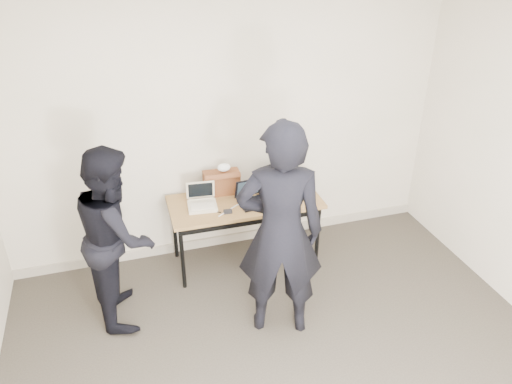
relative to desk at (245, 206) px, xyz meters
name	(u,v)px	position (x,y,z in m)	size (l,w,h in m)	color
room	(317,257)	(-0.07, -1.86, 0.69)	(4.60, 4.60, 2.80)	#3A352C
desk	(245,206)	(0.00, 0.00, 0.00)	(1.51, 0.67, 0.72)	brown
laptop_beige	(202,202)	(-0.43, 0.03, 0.10)	(0.30, 0.30, 0.22)	beige
laptop_center	(253,198)	(0.06, -0.04, 0.11)	(0.32, 0.31, 0.22)	black
laptop_right	(280,182)	(0.44, 0.19, 0.12)	(0.43, 0.42, 0.25)	black
leather_satchel	(222,182)	(-0.18, 0.23, 0.19)	(0.37, 0.19, 0.25)	brown
tissue	(224,167)	(-0.15, 0.23, 0.34)	(0.13, 0.10, 0.08)	white
equipment_box	(298,178)	(0.63, 0.19, 0.12)	(0.22, 0.19, 0.13)	black
power_brick	(228,212)	(-0.22, -0.17, 0.07)	(0.08, 0.05, 0.03)	black
cables	(250,200)	(0.05, 0.01, 0.06)	(1.14, 0.49, 0.01)	black
person_typist	(280,233)	(0.01, -0.99, 0.31)	(0.70, 0.46, 1.93)	black
person_observer	(117,235)	(-1.25, -0.39, 0.15)	(0.79, 0.62, 1.63)	black
baseboard	(231,238)	(-0.07, 0.38, -0.61)	(4.50, 0.03, 0.10)	#A99E8C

